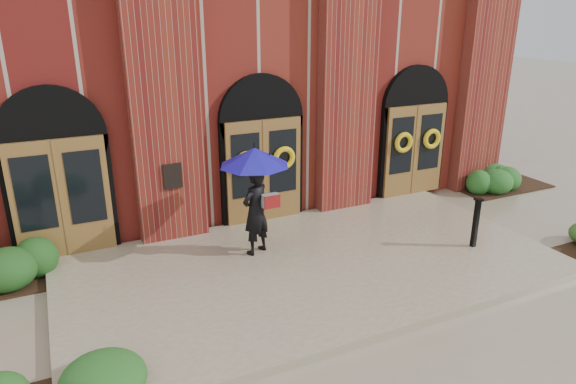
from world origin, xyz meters
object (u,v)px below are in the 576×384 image
hedge_wall_left (32,260)px  metal_post (476,222)px  hedge_wall_right (506,177)px  man_with_umbrella (255,181)px

hedge_wall_left → metal_post: bearing=-18.3°
hedge_wall_left → hedge_wall_right: 12.80m
metal_post → hedge_wall_right: size_ratio=0.42×
metal_post → hedge_wall_right: bearing=35.3°
metal_post → man_with_umbrella: bearing=158.2°
man_with_umbrella → metal_post: (4.41, -1.76, -1.03)m
man_with_umbrella → hedge_wall_left: (-4.32, 1.12, -1.38)m
man_with_umbrella → hedge_wall_right: bearing=162.9°
hedge_wall_right → metal_post: bearing=-144.7°
hedge_wall_left → hedge_wall_right: size_ratio=1.13×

